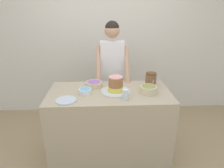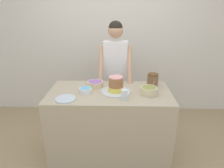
% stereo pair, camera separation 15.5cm
% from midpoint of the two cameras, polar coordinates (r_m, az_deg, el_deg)
% --- Properties ---
extents(wall_back, '(10.00, 0.05, 2.60)m').
position_cam_midpoint_polar(wall_back, '(3.58, -2.91, 11.97)').
color(wall_back, silver).
rests_on(wall_back, ground_plane).
extents(counter, '(1.44, 0.71, 0.95)m').
position_cam_midpoint_polar(counter, '(2.58, -2.48, -11.92)').
color(counter, tan).
rests_on(counter, ground_plane).
extents(person_baker, '(0.45, 0.46, 1.71)m').
position_cam_midpoint_polar(person_baker, '(2.85, -1.51, 4.80)').
color(person_baker, '#2D2D38').
rests_on(person_baker, ground_plane).
extents(cake, '(0.35, 0.35, 0.19)m').
position_cam_midpoint_polar(cake, '(2.33, -0.85, -0.44)').
color(cake, silver).
rests_on(cake, counter).
extents(frosting_bowl_blue, '(0.14, 0.14, 0.14)m').
position_cam_midpoint_polar(frosting_bowl_blue, '(2.32, -9.55, -1.98)').
color(frosting_bowl_blue, white).
rests_on(frosting_bowl_blue, counter).
extents(frosting_bowl_olive, '(0.19, 0.19, 0.15)m').
position_cam_midpoint_polar(frosting_bowl_olive, '(2.32, 8.51, -1.54)').
color(frosting_bowl_olive, beige).
rests_on(frosting_bowl_olive, counter).
extents(frosting_bowl_purple, '(0.20, 0.20, 0.19)m').
position_cam_midpoint_polar(frosting_bowl_purple, '(2.50, -6.96, -0.01)').
color(frosting_bowl_purple, beige).
rests_on(frosting_bowl_purple, counter).
extents(drinking_glass, '(0.07, 0.07, 0.11)m').
position_cam_midpoint_polar(drinking_glass, '(2.15, 1.77, -2.99)').
color(drinking_glass, silver).
rests_on(drinking_glass, counter).
extents(ceramic_plate, '(0.22, 0.22, 0.01)m').
position_cam_midpoint_polar(ceramic_plate, '(2.21, -14.97, -4.54)').
color(ceramic_plate, silver).
rests_on(ceramic_plate, counter).
extents(stoneware_jar, '(0.13, 0.13, 0.17)m').
position_cam_midpoint_polar(stoneware_jar, '(2.54, 9.33, 1.33)').
color(stoneware_jar, brown).
rests_on(stoneware_jar, counter).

